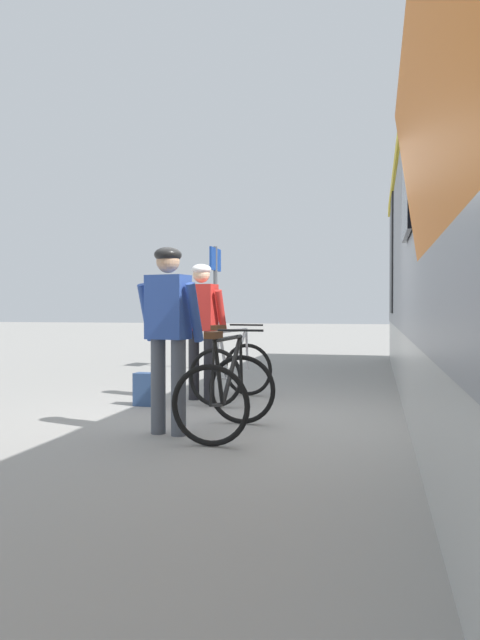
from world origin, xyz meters
name	(u,v)px	position (x,y,z in m)	size (l,w,h in m)	color
ground_plane	(260,421)	(0.00, 0.00, 0.00)	(80.00, 80.00, 0.00)	gray
cyclist_near_in_blue	(168,323)	(-0.71, -0.86, 1.05)	(0.65, 0.38, 1.76)	#4C515B
cyclist_far_in_red	(202,319)	(-1.00, 1.19, 1.05)	(0.64, 0.37, 1.76)	#232328
bicycle_near_black	(227,392)	(-0.17, -0.73, 0.40)	(0.75, 1.10, 0.99)	black
bicycle_far_silver	(232,370)	(-0.60, 1.22, 0.40)	(0.89, 1.18, 0.99)	black
backpack_on_platform	(146,389)	(-1.54, 0.63, 0.20)	(0.28, 0.18, 0.40)	navy
platform_sign_post	(215,286)	(-1.87, 4.99, 1.62)	(0.08, 0.70, 2.40)	#595B60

